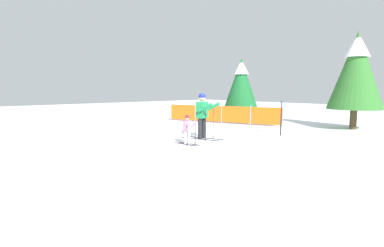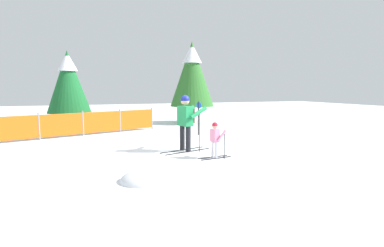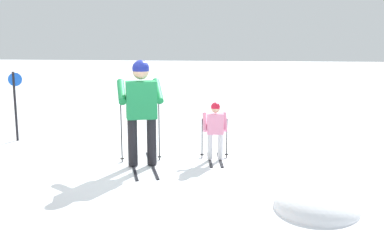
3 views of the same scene
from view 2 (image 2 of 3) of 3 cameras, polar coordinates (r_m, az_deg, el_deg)
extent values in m
plane|color=white|center=(9.76, -3.10, -5.25)|extent=(60.00, 60.00, 0.00)
cube|color=black|center=(9.87, -1.85, -5.05)|extent=(1.64, 0.55, 0.02)
cube|color=black|center=(9.61, -0.73, -5.36)|extent=(1.64, 0.55, 0.02)
cylinder|color=black|center=(9.79, -1.86, -2.67)|extent=(0.16, 0.16, 0.81)
cylinder|color=black|center=(9.53, -0.73, -2.93)|extent=(0.16, 0.16, 0.81)
cube|color=#1E8C4C|center=(9.57, -1.32, 1.45)|extent=(0.42, 0.57, 0.63)
cylinder|color=#1E8C4C|center=(9.99, -1.02, 2.31)|extent=(0.65, 0.31, 0.39)
cylinder|color=#1E8C4C|center=(9.49, 1.23, 2.08)|extent=(0.65, 0.31, 0.39)
sphere|color=#D8AD8C|center=(9.54, -1.33, 4.30)|extent=(0.27, 0.27, 0.27)
sphere|color=navy|center=(9.54, -1.33, 4.59)|extent=(0.28, 0.28, 0.28)
cylinder|color=black|center=(10.09, -0.93, -1.22)|extent=(0.02, 0.02, 1.26)
cylinder|color=black|center=(10.18, -0.92, -4.40)|extent=(0.07, 0.07, 0.01)
cylinder|color=black|center=(9.56, 1.43, -1.66)|extent=(0.02, 0.02, 1.26)
cylinder|color=black|center=(9.66, 1.42, -5.00)|extent=(0.07, 0.07, 0.01)
cube|color=black|center=(8.89, 4.00, -6.38)|extent=(0.98, 0.17, 0.02)
cube|color=black|center=(8.74, 4.64, -6.62)|extent=(0.98, 0.17, 0.02)
cylinder|color=silver|center=(8.84, 4.01, -4.84)|extent=(0.09, 0.09, 0.47)
cylinder|color=silver|center=(8.68, 4.66, -5.06)|extent=(0.09, 0.09, 0.47)
cube|color=pink|center=(8.69, 4.36, -2.27)|extent=(0.20, 0.31, 0.36)
cylinder|color=pink|center=(8.90, 4.43, -2.00)|extent=(0.31, 0.11, 0.32)
cylinder|color=pink|center=(8.60, 5.71, -2.32)|extent=(0.31, 0.11, 0.32)
sphere|color=#D8AD8C|center=(8.65, 4.37, -0.48)|extent=(0.16, 0.16, 0.16)
sphere|color=red|center=(8.64, 4.37, -0.30)|extent=(0.16, 0.16, 0.16)
cylinder|color=black|center=(9.02, 4.59, -3.90)|extent=(0.02, 0.02, 0.72)
cylinder|color=black|center=(9.08, 4.57, -5.77)|extent=(0.07, 0.07, 0.01)
cylinder|color=black|center=(8.65, 6.18, -4.38)|extent=(0.02, 0.02, 0.72)
cylinder|color=black|center=(8.72, 6.15, -6.33)|extent=(0.07, 0.07, 0.01)
cylinder|color=gray|center=(13.20, -27.12, -0.49)|extent=(0.06, 0.06, 1.07)
cylinder|color=gray|center=(13.64, -20.05, 0.05)|extent=(0.06, 0.06, 1.07)
cylinder|color=gray|center=(14.28, -13.53, 0.55)|extent=(0.06, 0.06, 1.07)
cylinder|color=gray|center=(15.08, -7.62, 1.00)|extent=(0.06, 0.06, 1.07)
cube|color=orange|center=(13.06, -30.80, -0.77)|extent=(1.63, 0.58, 0.90)
cube|color=orange|center=(13.40, -23.53, -0.21)|extent=(1.63, 0.58, 0.90)
cube|color=orange|center=(13.94, -16.72, 0.31)|extent=(1.63, 0.58, 0.90)
cube|color=orange|center=(14.66, -10.49, 0.78)|extent=(1.63, 0.58, 0.90)
cylinder|color=#4C3823|center=(17.56, -0.01, 1.72)|extent=(0.32, 0.32, 0.99)
cone|color=#2D6C29|center=(17.52, -0.01, 9.38)|extent=(2.52, 2.52, 3.70)
cone|color=white|center=(17.61, -0.01, 13.23)|extent=(1.14, 1.14, 1.11)
cylinder|color=#4C3823|center=(16.14, -22.19, 0.47)|extent=(0.26, 0.26, 0.82)
cone|color=#19642E|center=(16.06, -22.50, 7.35)|extent=(2.08, 2.08, 3.05)
cone|color=white|center=(16.11, -22.66, 10.83)|extent=(0.94, 0.94, 0.92)
cylinder|color=black|center=(13.01, 1.22, 1.00)|extent=(0.05, 0.05, 1.45)
cylinder|color=blue|center=(12.95, 1.33, 3.49)|extent=(0.15, 0.26, 0.28)
ellipsoid|color=white|center=(6.79, -8.03, -10.65)|extent=(1.31, 1.11, 0.52)
camera|label=1|loc=(11.50, 65.67, 2.55)|focal=28.00mm
camera|label=3|loc=(8.75, -53.48, 5.68)|focal=45.00mm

